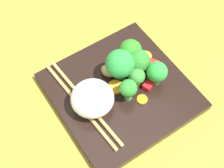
{
  "coord_description": "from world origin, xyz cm",
  "views": [
    {
      "loc": [
        21.17,
        26.71,
        58.95
      ],
      "look_at": [
        1.45,
        -0.97,
        3.81
      ],
      "focal_mm": 52.58,
      "sensor_mm": 36.0,
      "label": 1
    }
  ],
  "objects_px": {
    "square_plate": "(120,91)",
    "broccoli_floret_3": "(130,51)",
    "carrot_slice_3": "(116,87)",
    "chopstick_pair": "(82,103)",
    "rice_mound": "(93,99)"
  },
  "relations": [
    {
      "from": "square_plate",
      "to": "carrot_slice_3",
      "type": "relative_size",
      "value": 8.24
    },
    {
      "from": "rice_mound",
      "to": "broccoli_floret_3",
      "type": "height_order",
      "value": "broccoli_floret_3"
    },
    {
      "from": "broccoli_floret_3",
      "to": "chopstick_pair",
      "type": "bearing_deg",
      "value": 11.12
    },
    {
      "from": "carrot_slice_3",
      "to": "chopstick_pair",
      "type": "xyz_separation_m",
      "value": [
        0.08,
        -0.01,
        0.0
      ]
    },
    {
      "from": "square_plate",
      "to": "carrot_slice_3",
      "type": "bearing_deg",
      "value": -49.39
    },
    {
      "from": "carrot_slice_3",
      "to": "chopstick_pair",
      "type": "distance_m",
      "value": 0.08
    },
    {
      "from": "square_plate",
      "to": "carrot_slice_3",
      "type": "xyz_separation_m",
      "value": [
        0.01,
        -0.01,
        0.01
      ]
    },
    {
      "from": "carrot_slice_3",
      "to": "chopstick_pair",
      "type": "height_order",
      "value": "same"
    },
    {
      "from": "rice_mound",
      "to": "broccoli_floret_3",
      "type": "relative_size",
      "value": 1.24
    },
    {
      "from": "square_plate",
      "to": "broccoli_floret_3",
      "type": "distance_m",
      "value": 0.08
    },
    {
      "from": "square_plate",
      "to": "broccoli_floret_3",
      "type": "xyz_separation_m",
      "value": [
        -0.05,
        -0.04,
        0.05
      ]
    },
    {
      "from": "square_plate",
      "to": "chopstick_pair",
      "type": "xyz_separation_m",
      "value": [
        0.08,
        -0.02,
        0.01
      ]
    },
    {
      "from": "square_plate",
      "to": "rice_mound",
      "type": "xyz_separation_m",
      "value": [
        0.07,
        0.0,
        0.04
      ]
    },
    {
      "from": "broccoli_floret_3",
      "to": "carrot_slice_3",
      "type": "xyz_separation_m",
      "value": [
        0.06,
        0.03,
        -0.04
      ]
    },
    {
      "from": "square_plate",
      "to": "broccoli_floret_3",
      "type": "bearing_deg",
      "value": -142.12
    }
  ]
}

